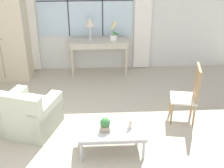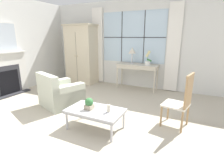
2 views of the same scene
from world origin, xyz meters
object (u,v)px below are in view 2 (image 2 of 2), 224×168
at_px(table_lamp, 132,51).
at_px(pillar_candle, 109,109).
at_px(console_table, 137,67).
at_px(potted_orchid, 148,60).
at_px(armchair_upholstered, 60,94).
at_px(armoire, 82,54).
at_px(fireplace, 5,71).
at_px(potted_plant_small, 89,104).
at_px(coffee_table, 95,112).
at_px(side_chair_wooden, 182,99).

height_order(table_lamp, pillar_candle, table_lamp).
height_order(console_table, potted_orchid, potted_orchid).
distance_m(table_lamp, pillar_candle, 2.96).
bearing_deg(armchair_upholstered, pillar_candle, -19.87).
bearing_deg(armoire, fireplace, -117.22).
distance_m(fireplace, potted_plant_small, 3.30).
relative_size(table_lamp, armchair_upholstered, 0.48).
distance_m(potted_orchid, armchair_upholstered, 2.77).
bearing_deg(potted_orchid, coffee_table, -93.88).
bearing_deg(coffee_table, potted_orchid, 86.12).
distance_m(armoire, table_lamp, 1.90).
bearing_deg(armchair_upholstered, potted_plant_small, -26.39).
bearing_deg(fireplace, pillar_candle, -8.76).
distance_m(fireplace, table_lamp, 3.78).
xyz_separation_m(console_table, side_chair_wooden, (1.54, -2.04, -0.15)).
relative_size(armchair_upholstered, coffee_table, 1.09).
bearing_deg(console_table, fireplace, -145.06).
bearing_deg(table_lamp, fireplace, -143.30).
height_order(potted_plant_small, pillar_candle, potted_plant_small).
bearing_deg(armchair_upholstered, table_lamp, 64.67).
bearing_deg(table_lamp, coffee_table, -83.22).
xyz_separation_m(potted_orchid, coffee_table, (-0.19, -2.77, -0.64)).
xyz_separation_m(fireplace, pillar_candle, (3.61, -0.56, -0.26)).
distance_m(armoire, pillar_candle, 3.74).
bearing_deg(coffee_table, console_table, 92.94).
height_order(table_lamp, coffee_table, table_lamp).
xyz_separation_m(table_lamp, potted_orchid, (0.52, -0.03, -0.24)).
relative_size(fireplace, armoire, 0.99).
distance_m(potted_orchid, side_chair_wooden, 2.39).
xyz_separation_m(armchair_upholstered, pillar_candle, (1.65, -0.60, 0.17)).
xyz_separation_m(fireplace, coffee_table, (3.34, -0.56, -0.37)).
distance_m(fireplace, armchair_upholstered, 2.01).
xyz_separation_m(console_table, armchair_upholstered, (-1.23, -2.19, -0.43)).
bearing_deg(console_table, coffee_table, -87.06).
relative_size(armoire, console_table, 1.59).
xyz_separation_m(armoire, potted_orchid, (2.41, 0.05, -0.06)).
xyz_separation_m(fireplace, armchair_upholstered, (1.96, 0.04, -0.42)).
xyz_separation_m(fireplace, armoire, (1.11, 2.16, 0.33)).
bearing_deg(pillar_candle, armchair_upholstered, 160.13).
relative_size(coffee_table, pillar_candle, 6.52).
relative_size(table_lamp, side_chair_wooden, 0.51).
bearing_deg(side_chair_wooden, potted_plant_small, -152.36).
xyz_separation_m(armoire, table_lamp, (1.89, 0.08, 0.18)).
distance_m(potted_orchid, coffee_table, 2.85).
distance_m(console_table, side_chair_wooden, 2.56).
distance_m(armchair_upholstered, coffee_table, 1.50).
height_order(table_lamp, side_chair_wooden, table_lamp).
distance_m(side_chair_wooden, potted_plant_small, 1.69).
bearing_deg(fireplace, potted_plant_small, -10.37).
bearing_deg(armoire, side_chair_wooden, -28.57).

